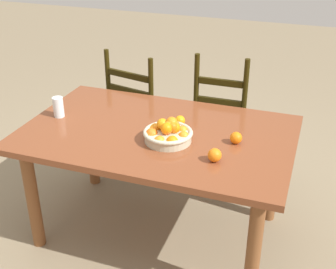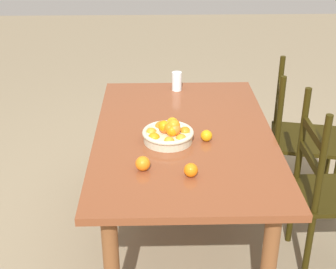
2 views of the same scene
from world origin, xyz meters
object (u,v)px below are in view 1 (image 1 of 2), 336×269
dining_table (158,146)px  orange_loose_1 (236,138)px  chair_near_window (222,123)px  chair_by_cabinet (142,110)px  orange_loose_0 (180,121)px  drinking_glass (58,107)px  orange_loose_2 (215,155)px  fruit_bowl (168,133)px

dining_table → orange_loose_1: bearing=0.8°
chair_near_window → chair_by_cabinet: (-0.65, 0.01, -0.00)m
orange_loose_0 → chair_by_cabinet: bearing=128.1°
drinking_glass → chair_by_cabinet: bearing=75.2°
dining_table → chair_by_cabinet: (-0.43, 0.80, -0.18)m
chair_by_cabinet → orange_loose_2: chair_by_cabinet is taller
chair_by_cabinet → orange_loose_0: 0.92m
chair_near_window → orange_loose_1: (0.25, -0.78, 0.31)m
orange_loose_0 → orange_loose_1: bearing=-16.7°
orange_loose_0 → orange_loose_1: orange_loose_1 is taller
drinking_glass → fruit_bowl: bearing=-5.8°
orange_loose_2 → drinking_glass: drinking_glass is taller
orange_loose_0 → orange_loose_2: size_ratio=0.87×
fruit_bowl → dining_table: bearing=137.4°
orange_loose_1 → chair_near_window: bearing=107.6°
fruit_bowl → chair_near_window: bearing=82.4°
chair_by_cabinet → fruit_bowl: bearing=133.6°
drinking_glass → chair_near_window: bearing=42.7°
dining_table → fruit_bowl: 0.20m
drinking_glass → dining_table: bearing=1.2°
chair_by_cabinet → drinking_glass: 0.90m
dining_table → chair_by_cabinet: size_ratio=1.65×
drinking_glass → orange_loose_0: bearing=9.8°
orange_loose_1 → orange_loose_0: bearing=163.3°
dining_table → orange_loose_0: bearing=48.9°
orange_loose_2 → chair_near_window: bearing=100.4°
orange_loose_2 → orange_loose_0: bearing=131.5°
orange_loose_1 → orange_loose_2: 0.24m
fruit_bowl → drinking_glass: 0.75m
chair_by_cabinet → chair_near_window: bearing=-168.6°
orange_loose_0 → drinking_glass: size_ratio=0.49×
fruit_bowl → orange_loose_2: (0.30, -0.13, -0.01)m
chair_near_window → orange_loose_1: chair_near_window is taller
orange_loose_0 → drinking_glass: 0.76m
chair_near_window → fruit_bowl: size_ratio=3.62×
dining_table → chair_near_window: chair_near_window is taller
orange_loose_2 → drinking_glass: (-1.05, 0.21, 0.03)m
orange_loose_2 → chair_by_cabinet: bearing=129.3°
fruit_bowl → drinking_glass: size_ratio=2.20×
drinking_glass → orange_loose_1: bearing=1.1°
orange_loose_2 → drinking_glass: size_ratio=0.57×
orange_loose_1 → chair_by_cabinet: bearing=138.6°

